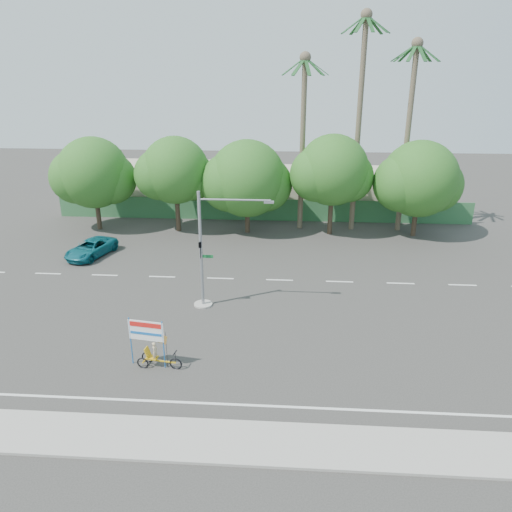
{
  "coord_description": "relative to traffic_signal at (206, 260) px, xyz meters",
  "views": [
    {
      "loc": [
        2.5,
        -22.61,
        13.63
      ],
      "look_at": [
        0.73,
        3.36,
        3.5
      ],
      "focal_mm": 35.0,
      "sensor_mm": 36.0,
      "label": 1
    }
  ],
  "objects": [
    {
      "name": "tree_far_right",
      "position": [
        15.15,
        14.02,
        1.73
      ],
      "size": [
        7.38,
        6.2,
        7.94
      ],
      "color": "#473828",
      "rests_on": "ground"
    },
    {
      "name": "tree_far_left",
      "position": [
        -11.85,
        14.02,
        1.84
      ],
      "size": [
        7.14,
        6.0,
        7.96
      ],
      "color": "#473828",
      "rests_on": "ground"
    },
    {
      "name": "building_left",
      "position": [
        -7.8,
        22.02,
        -0.92
      ],
      "size": [
        12.0,
        8.0,
        4.0
      ],
      "primitive_type": "cube",
      "color": "#B3AB8E",
      "rests_on": "ground"
    },
    {
      "name": "pickup_truck",
      "position": [
        -10.03,
        7.51,
        -2.3
      ],
      "size": [
        3.28,
        4.88,
        1.24
      ],
      "primitive_type": "imported",
      "rotation": [
        0.0,
        0.0,
        -0.3
      ],
      "color": "#0F5E6C",
      "rests_on": "ground"
    },
    {
      "name": "palm_tall",
      "position": [
        10.2,
        15.52,
        7.55
      ],
      "size": [
        3.73,
        3.79,
        17.45
      ],
      "color": "#70604C",
      "rests_on": "ground"
    },
    {
      "name": "sidewalk_near",
      "position": [
        2.2,
        -11.48,
        -2.86
      ],
      "size": [
        50.0,
        2.4,
        0.12
      ],
      "primitive_type": "cube",
      "color": "gray",
      "rests_on": "ground"
    },
    {
      "name": "ground",
      "position": [
        2.2,
        -3.98,
        -2.92
      ],
      "size": [
        120.0,
        120.0,
        0.0
      ],
      "primitive_type": "plane",
      "color": "#33302D",
      "rests_on": "ground"
    },
    {
      "name": "palm_short",
      "position": [
        5.7,
        15.52,
        5.94
      ],
      "size": [
        3.73,
        3.79,
        14.45
      ],
      "color": "#70604C",
      "rests_on": "ground"
    },
    {
      "name": "building_right",
      "position": [
        10.2,
        22.02,
        -1.12
      ],
      "size": [
        14.0,
        8.0,
        3.6
      ],
      "primitive_type": "cube",
      "color": "#B3AB8E",
      "rests_on": "ground"
    },
    {
      "name": "traffic_signal",
      "position": [
        0.0,
        0.0,
        0.0
      ],
      "size": [
        4.72,
        1.1,
        7.0
      ],
      "color": "gray",
      "rests_on": "ground"
    },
    {
      "name": "tree_center",
      "position": [
        1.14,
        14.02,
        1.55
      ],
      "size": [
        7.62,
        6.4,
        7.85
      ],
      "color": "#473828",
      "rests_on": "ground"
    },
    {
      "name": "tree_left",
      "position": [
        -4.85,
        14.02,
        2.14
      ],
      "size": [
        6.66,
        5.6,
        8.07
      ],
      "color": "#473828",
      "rests_on": "ground"
    },
    {
      "name": "trike_billboard",
      "position": [
        -1.61,
        -6.54,
        -1.9
      ],
      "size": [
        2.55,
        0.78,
        2.53
      ],
      "rotation": [
        0.0,
        0.0,
        -0.15
      ],
      "color": "black",
      "rests_on": "ground"
    },
    {
      "name": "palm_mid",
      "position": [
        14.2,
        15.52,
        6.48
      ],
      "size": [
        3.73,
        3.79,
        15.45
      ],
      "color": "#70604C",
      "rests_on": "ground"
    },
    {
      "name": "fence",
      "position": [
        2.2,
        17.52,
        -1.92
      ],
      "size": [
        38.0,
        0.08,
        2.0
      ],
      "primitive_type": "cube",
      "color": "#336B3D",
      "rests_on": "ground"
    },
    {
      "name": "tree_right",
      "position": [
        8.15,
        14.02,
        2.32
      ],
      "size": [
        6.9,
        5.8,
        8.36
      ],
      "color": "#473828",
      "rests_on": "ground"
    }
  ]
}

